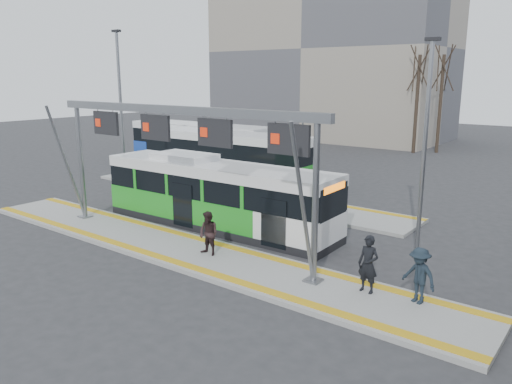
# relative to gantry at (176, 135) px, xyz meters

# --- Properties ---
(ground) EXTENTS (120.00, 120.00, 0.00)m
(ground) POSITION_rel_gantry_xyz_m (0.35, -0.25, -4.30)
(ground) COLOR #2D2D30
(ground) RESTS_ON ground
(platform_main) EXTENTS (22.00, 3.00, 0.15)m
(platform_main) POSITION_rel_gantry_xyz_m (0.35, -0.25, -4.22)
(platform_main) COLOR gray
(platform_main) RESTS_ON ground
(platform_second) EXTENTS (20.00, 3.00, 0.15)m
(platform_second) POSITION_rel_gantry_xyz_m (-3.65, 7.75, -4.22)
(platform_second) COLOR gray
(platform_second) RESTS_ON ground
(tactile_main) EXTENTS (22.00, 2.65, 0.02)m
(tactile_main) POSITION_rel_gantry_xyz_m (0.35, -0.25, -4.14)
(tactile_main) COLOR #C89217
(tactile_main) RESTS_ON platform_main
(tactile_second) EXTENTS (20.00, 0.35, 0.02)m
(tactile_second) POSITION_rel_gantry_xyz_m (-3.65, 8.90, -4.14)
(tactile_second) COLOR #C89217
(tactile_second) RESTS_ON platform_second
(gantry) EXTENTS (13.00, 1.68, 5.20)m
(gantry) POSITION_rel_gantry_xyz_m (0.00, 0.00, 0.00)
(gantry) COLOR slate
(gantry) RESTS_ON platform_main
(apartment_block) EXTENTS (24.50, 12.50, 18.40)m
(apartment_block) POSITION_rel_gantry_xyz_m (-13.65, 35.75, 4.91)
(apartment_block) COLOR gray
(apartment_block) RESTS_ON ground
(hero_bus) EXTENTS (11.16, 2.68, 3.05)m
(hero_bus) POSITION_rel_gantry_xyz_m (-0.74, 2.93, -2.90)
(hero_bus) COLOR black
(hero_bus) RESTS_ON ground
(bg_bus_green) EXTENTS (11.99, 2.78, 2.98)m
(bg_bus_green) POSITION_rel_gantry_xyz_m (-7.08, 10.93, -2.83)
(bg_bus_green) COLOR black
(bg_bus_green) RESTS_ON ground
(bg_bus_blue) EXTENTS (11.67, 2.85, 3.03)m
(bg_bus_blue) POSITION_rel_gantry_xyz_m (-11.99, 13.73, -2.80)
(bg_bus_blue) COLOR black
(bg_bus_blue) RESTS_ON ground
(passenger_a) EXTENTS (0.66, 0.47, 1.73)m
(passenger_a) POSITION_rel_gantry_xyz_m (7.51, 0.35, -3.28)
(passenger_a) COLOR black
(passenger_a) RESTS_ON platform_main
(passenger_b) EXTENTS (0.78, 0.61, 1.58)m
(passenger_b) POSITION_rel_gantry_xyz_m (1.65, -0.17, -3.36)
(passenger_b) COLOR #2C1D1E
(passenger_b) RESTS_ON platform_main
(passenger_c) EXTENTS (1.18, 0.88, 1.62)m
(passenger_c) POSITION_rel_gantry_xyz_m (8.95, 0.54, -3.34)
(passenger_c) COLOR #19232D
(passenger_c) RESTS_ON platform_main
(tree_left) EXTENTS (1.40, 1.40, 9.18)m
(tree_left) POSITION_rel_gantry_xyz_m (-1.73, 29.13, 2.66)
(tree_left) COLOR #382B21
(tree_left) RESTS_ON ground
(tree_mid) EXTENTS (1.40, 1.40, 9.21)m
(tree_mid) POSITION_rel_gantry_xyz_m (-0.22, 30.52, 2.68)
(tree_mid) COLOR #382B21
(tree_mid) RESTS_ON ground
(tree_far) EXTENTS (1.40, 1.40, 6.95)m
(tree_far) POSITION_rel_gantry_xyz_m (-19.57, 30.55, 0.97)
(tree_far) COLOR #382B21
(tree_far) RESTS_ON ground
(lamp_west) EXTENTS (0.50, 0.25, 8.74)m
(lamp_west) POSITION_rel_gantry_xyz_m (-9.11, 4.66, 0.32)
(lamp_west) COLOR slate
(lamp_west) RESTS_ON ground
(lamp_east) EXTENTS (0.50, 0.25, 7.67)m
(lamp_east) POSITION_rel_gantry_xyz_m (7.26, 5.22, -0.22)
(lamp_east) COLOR slate
(lamp_east) RESTS_ON ground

